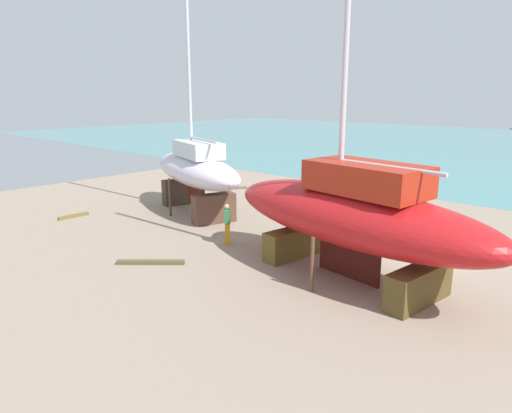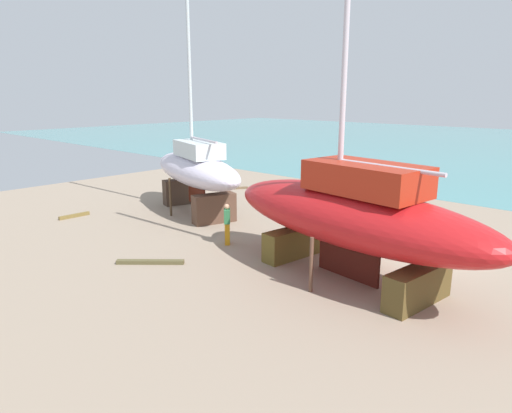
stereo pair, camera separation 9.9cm
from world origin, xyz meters
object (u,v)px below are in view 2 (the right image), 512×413
at_px(sailboat_far_slipway, 351,214).
at_px(worker, 227,223).
at_px(sailboat_small_center, 196,170).
at_px(barrel_tar_black, 412,218).

xyz_separation_m(sailboat_far_slipway, worker, (-5.47, -0.33, -1.31)).
relative_size(sailboat_small_center, sailboat_far_slipway, 0.97).
distance_m(sailboat_small_center, barrel_tar_black, 10.67).
height_order(sailboat_small_center, barrel_tar_black, sailboat_small_center).
relative_size(sailboat_small_center, worker, 8.58).
height_order(sailboat_far_slipway, worker, sailboat_far_slipway).
bearing_deg(barrel_tar_black, sailboat_far_slipway, -81.06).
height_order(sailboat_far_slipway, barrel_tar_black, sailboat_far_slipway).
xyz_separation_m(sailboat_small_center, barrel_tar_black, (9.19, 5.12, -1.83)).
bearing_deg(sailboat_far_slipway, barrel_tar_black, -73.66).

